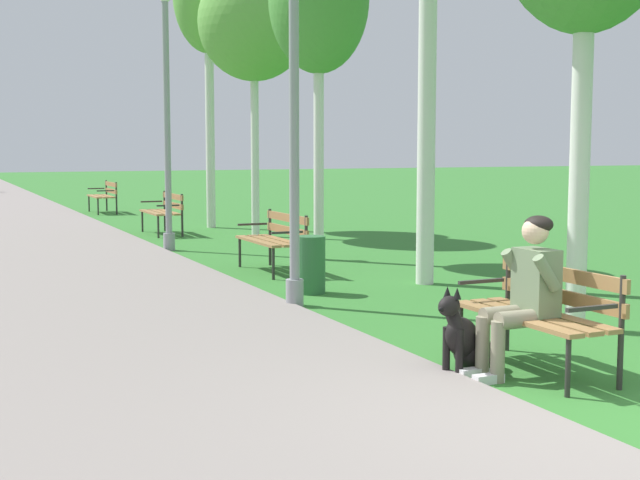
# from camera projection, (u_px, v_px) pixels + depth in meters

# --- Properties ---
(ground_plane) EXTENTS (120.00, 120.00, 0.00)m
(ground_plane) POSITION_uv_depth(u_px,v_px,m) (619.00, 426.00, 5.66)
(ground_plane) COLOR #33752D
(park_bench_near) EXTENTS (0.55, 1.50, 0.85)m
(park_bench_near) POSITION_uv_depth(u_px,v_px,m) (541.00, 307.00, 6.99)
(park_bench_near) COLOR olive
(park_bench_near) RESTS_ON ground
(park_bench_mid) EXTENTS (0.55, 1.50, 0.85)m
(park_bench_mid) POSITION_uv_depth(u_px,v_px,m) (275.00, 236.00, 12.54)
(park_bench_mid) COLOR olive
(park_bench_mid) RESTS_ON ground
(park_bench_far) EXTENTS (0.55, 1.50, 0.85)m
(park_bench_far) POSITION_uv_depth(u_px,v_px,m) (164.00, 209.00, 17.93)
(park_bench_far) COLOR olive
(park_bench_far) RESTS_ON ground
(park_bench_furthest) EXTENTS (0.55, 1.50, 0.85)m
(park_bench_furthest) POSITION_uv_depth(u_px,v_px,m) (104.00, 194.00, 23.67)
(park_bench_furthest) COLOR olive
(park_bench_furthest) RESTS_ON ground
(person_seated_on_near_bench) EXTENTS (0.74, 0.49, 1.25)m
(person_seated_on_near_bench) POSITION_uv_depth(u_px,v_px,m) (525.00, 289.00, 6.84)
(person_seated_on_near_bench) COLOR gray
(person_seated_on_near_bench) RESTS_ON ground
(dog_black) EXTENTS (0.79, 0.46, 0.71)m
(dog_black) POSITION_uv_depth(u_px,v_px,m) (465.00, 340.00, 6.98)
(dog_black) COLOR black
(dog_black) RESTS_ON ground
(lamp_post_near) EXTENTS (0.24, 0.24, 4.63)m
(lamp_post_near) POSITION_uv_depth(u_px,v_px,m) (294.00, 90.00, 9.66)
(lamp_post_near) COLOR gray
(lamp_post_near) RESTS_ON ground
(lamp_post_mid) EXTENTS (0.24, 0.24, 4.49)m
(lamp_post_mid) POSITION_uv_depth(u_px,v_px,m) (167.00, 114.00, 14.94)
(lamp_post_mid) COLOR gray
(lamp_post_mid) RESTS_ON ground
(birch_tree_fourth) EXTENTS (1.54, 1.64, 5.18)m
(birch_tree_fourth) POSITION_uv_depth(u_px,v_px,m) (319.00, 0.00, 13.52)
(birch_tree_fourth) COLOR silver
(birch_tree_fourth) RESTS_ON ground
(birch_tree_fifth) EXTENTS (2.18, 2.31, 5.35)m
(birch_tree_fifth) POSITION_uv_depth(u_px,v_px,m) (254.00, 23.00, 17.18)
(birch_tree_fifth) COLOR silver
(birch_tree_fifth) RESTS_ON ground
(litter_bin) EXTENTS (0.36, 0.36, 0.70)m
(litter_bin) POSITION_uv_depth(u_px,v_px,m) (311.00, 265.00, 10.73)
(litter_bin) COLOR #2D6638
(litter_bin) RESTS_ON ground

